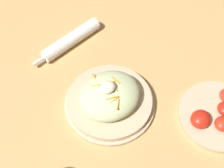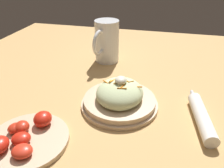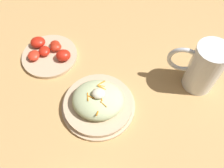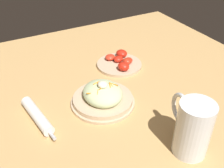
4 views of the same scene
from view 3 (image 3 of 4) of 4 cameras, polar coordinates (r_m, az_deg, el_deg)
name	(u,v)px [view 3 (image 3 of 4)]	position (r m, az deg, el deg)	size (l,w,h in m)	color
ground_plane	(115,106)	(0.71, 0.70, -5.34)	(1.43, 1.43, 0.00)	tan
salad_plate	(98,102)	(0.68, -3.44, -4.49)	(0.22, 0.22, 0.09)	#D1B28E
beer_mug	(202,70)	(0.74, 21.40, 3.29)	(0.16, 0.10, 0.16)	white
tomato_plate	(49,53)	(0.83, -15.20, 7.30)	(0.19, 0.19, 0.05)	#D1B28E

